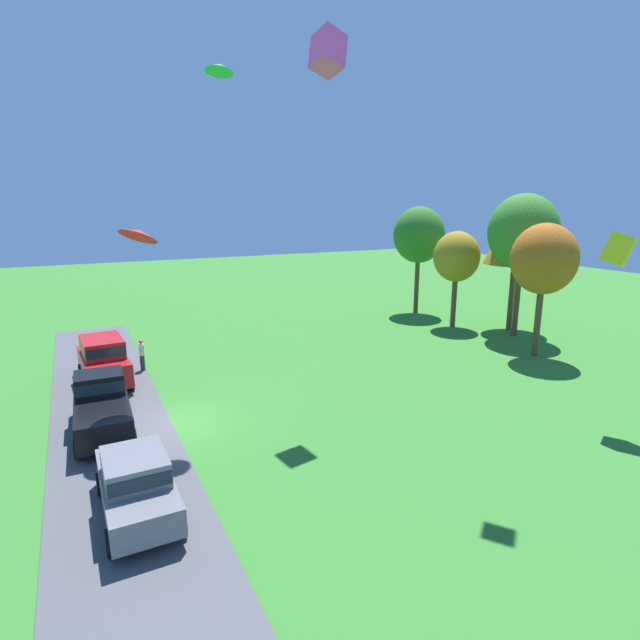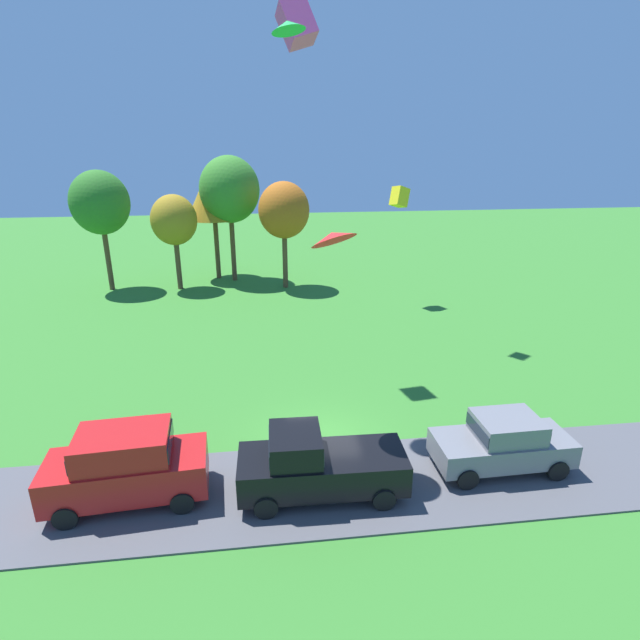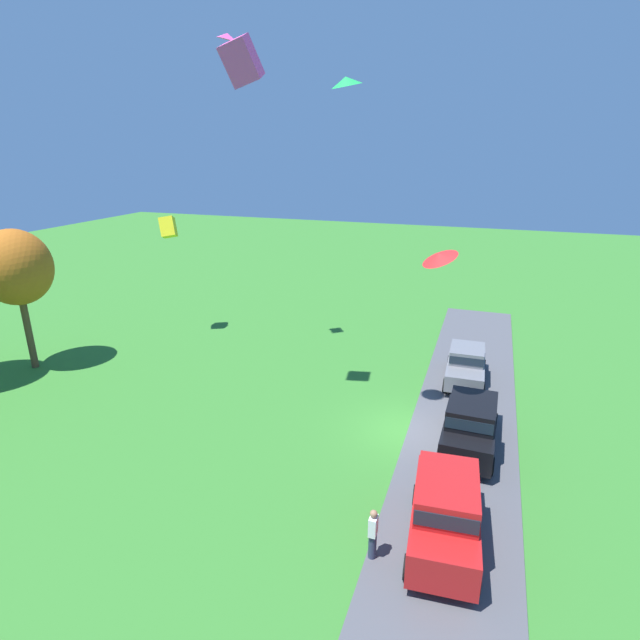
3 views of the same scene
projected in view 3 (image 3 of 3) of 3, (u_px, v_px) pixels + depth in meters
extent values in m
plane|color=#337528|center=(405.00, 431.00, 21.19)|extent=(120.00, 120.00, 0.00)
cube|color=#4C4C51|center=(461.00, 440.00, 20.47)|extent=(36.00, 4.40, 0.06)
cube|color=red|center=(445.00, 519.00, 14.85)|extent=(4.73, 2.23, 1.10)
cube|color=red|center=(447.00, 492.00, 14.53)|extent=(2.72, 1.94, 0.84)
cube|color=#19232D|center=(447.00, 492.00, 14.53)|extent=(2.77, 1.91, 0.46)
cylinder|color=black|center=(476.00, 581.00, 13.38)|extent=(0.70, 0.29, 0.68)
cylinder|color=black|center=(408.00, 567.00, 13.82)|extent=(0.70, 0.29, 0.68)
cylinder|color=black|center=(473.00, 505.00, 16.24)|extent=(0.70, 0.29, 0.68)
cylinder|color=black|center=(417.00, 495.00, 16.67)|extent=(0.70, 0.29, 0.68)
cube|color=black|center=(470.00, 426.00, 19.85)|extent=(5.04, 2.01, 1.00)
cube|color=black|center=(471.00, 416.00, 18.85)|extent=(1.54, 1.79, 0.80)
cube|color=#19232D|center=(471.00, 416.00, 18.85)|extent=(1.57, 1.76, 0.44)
cylinder|color=black|center=(490.00, 466.00, 18.21)|extent=(0.69, 0.26, 0.68)
cylinder|color=black|center=(440.00, 456.00, 18.80)|extent=(0.69, 0.26, 0.68)
cylinder|color=black|center=(494.00, 421.00, 21.23)|extent=(0.69, 0.26, 0.68)
cylinder|color=black|center=(451.00, 413.00, 21.82)|extent=(0.69, 0.26, 0.68)
cube|color=slate|center=(466.00, 368.00, 25.34)|extent=(4.43, 1.88, 0.80)
cube|color=slate|center=(467.00, 354.00, 25.19)|extent=(2.03, 1.68, 0.70)
cube|color=#19232D|center=(467.00, 354.00, 25.19)|extent=(2.07, 1.65, 0.38)
cylinder|color=black|center=(482.00, 390.00, 23.88)|extent=(0.68, 0.25, 0.68)
cylinder|color=black|center=(445.00, 385.00, 24.38)|extent=(0.68, 0.25, 0.68)
cylinder|color=black|center=(483.00, 366.00, 26.57)|extent=(0.68, 0.25, 0.68)
cylinder|color=black|center=(450.00, 362.00, 27.07)|extent=(0.68, 0.25, 0.68)
cylinder|color=#2D334C|center=(372.00, 546.00, 14.49)|extent=(0.24, 0.24, 0.88)
cube|color=white|center=(373.00, 526.00, 14.25)|extent=(0.36, 0.22, 0.60)
sphere|color=#9E7051|center=(374.00, 514.00, 14.11)|extent=(0.22, 0.22, 0.22)
cylinder|color=brown|center=(29.00, 333.00, 26.78)|extent=(0.36, 0.36, 3.98)
ellipsoid|color=#B25B19|center=(15.00, 267.00, 25.60)|extent=(3.58, 3.58, 3.94)
cone|color=red|center=(439.00, 256.00, 18.68)|extent=(1.92, 1.92, 0.82)
cone|color=green|center=(346.00, 81.00, 16.94)|extent=(1.57, 1.57, 0.51)
cube|color=#EA4C9E|center=(242.00, 61.00, 18.51)|extent=(1.63, 1.63, 2.00)
cube|color=yellow|center=(168.00, 227.00, 30.05)|extent=(1.32, 1.34, 1.46)
pyramid|color=#EA4C9E|center=(227.00, 36.00, 23.97)|extent=(0.94, 0.99, 0.47)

